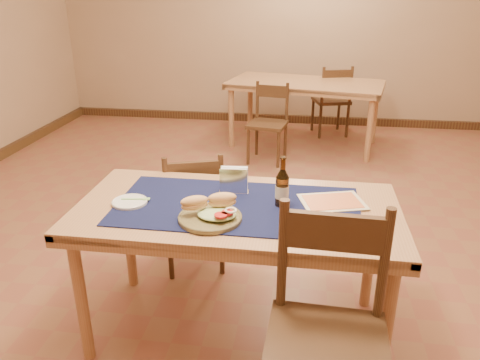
# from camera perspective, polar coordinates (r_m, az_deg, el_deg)

# --- Properties ---
(room) EXTENTS (6.04, 7.04, 2.84)m
(room) POSITION_cam_1_polar(r_m,az_deg,el_deg) (2.90, 2.06, 15.48)
(room) COLOR brown
(room) RESTS_ON ground
(main_table) EXTENTS (1.60, 0.80, 0.75)m
(main_table) POSITION_cam_1_polar(r_m,az_deg,el_deg) (2.35, -0.35, -5.03)
(main_table) COLOR #A3764D
(main_table) RESTS_ON ground
(placemat) EXTENTS (1.20, 0.60, 0.01)m
(placemat) POSITION_cam_1_polar(r_m,az_deg,el_deg) (2.32, -0.36, -3.16)
(placemat) COLOR #10143B
(placemat) RESTS_ON main_table
(baseboard) EXTENTS (6.00, 7.00, 0.10)m
(baseboard) POSITION_cam_1_polar(r_m,az_deg,el_deg) (3.35, 1.74, -8.09)
(baseboard) COLOR #452F18
(baseboard) RESTS_ON ground
(back_table) EXTENTS (1.84, 1.17, 0.75)m
(back_table) POSITION_cam_1_polar(r_m,az_deg,el_deg) (5.49, 7.97, 10.94)
(back_table) COLOR #A3764D
(back_table) RESTS_ON ground
(chair_main_far) EXTENTS (0.49, 0.49, 0.84)m
(chair_main_far) POSITION_cam_1_polar(r_m,az_deg,el_deg) (3.04, -5.71, -3.37)
(chair_main_far) COLOR #452F18
(chair_main_far) RESTS_ON ground
(chair_main_near) EXTENTS (0.48, 0.48, 1.00)m
(chair_main_near) POSITION_cam_1_polar(r_m,az_deg,el_deg) (1.92, 10.61, -18.03)
(chair_main_near) COLOR #452F18
(chair_main_near) RESTS_ON ground
(chair_back_near) EXTENTS (0.44, 0.44, 0.82)m
(chair_back_near) POSITION_cam_1_polar(r_m,az_deg,el_deg) (4.99, 3.49, 7.12)
(chair_back_near) COLOR #452F18
(chair_back_near) RESTS_ON ground
(chair_back_far) EXTENTS (0.50, 0.50, 0.88)m
(chair_back_far) POSITION_cam_1_polar(r_m,az_deg,el_deg) (5.98, 11.16, 9.63)
(chair_back_far) COLOR #452F18
(chair_back_far) RESTS_ON ground
(sandwich_plate) EXTENTS (0.30, 0.30, 0.11)m
(sandwich_plate) POSITION_cam_1_polar(r_m,az_deg,el_deg) (2.17, -3.52, -4.04)
(sandwich_plate) COLOR brown
(sandwich_plate) RESTS_ON placemat
(side_plate) EXTENTS (0.18, 0.18, 0.01)m
(side_plate) POSITION_cam_1_polar(r_m,az_deg,el_deg) (2.40, -13.30, -2.58)
(side_plate) COLOR silver
(side_plate) RESTS_ON placemat
(fork) EXTENTS (0.14, 0.04, 0.00)m
(fork) POSITION_cam_1_polar(r_m,az_deg,el_deg) (2.40, -12.34, -2.27)
(fork) COLOR #8BCB6F
(fork) RESTS_ON side_plate
(beer_bottle) EXTENTS (0.07, 0.07, 0.25)m
(beer_bottle) POSITION_cam_1_polar(r_m,az_deg,el_deg) (2.29, 5.15, -0.95)
(beer_bottle) COLOR #4E2D0D
(beer_bottle) RESTS_ON placemat
(napkin_holder) EXTENTS (0.16, 0.07, 0.14)m
(napkin_holder) POSITION_cam_1_polar(r_m,az_deg,el_deg) (2.43, -0.75, -0.10)
(napkin_holder) COLOR white
(napkin_holder) RESTS_ON placemat
(menu_card) EXTENTS (0.36, 0.31, 0.01)m
(menu_card) POSITION_cam_1_polar(r_m,az_deg,el_deg) (2.39, 11.19, -2.60)
(menu_card) COLOR beige
(menu_card) RESTS_ON placemat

